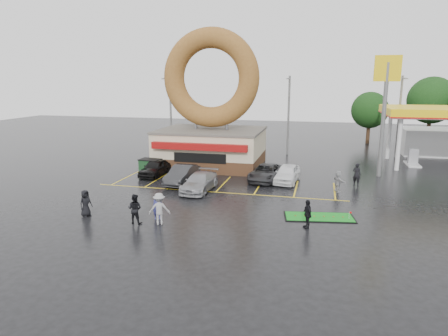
% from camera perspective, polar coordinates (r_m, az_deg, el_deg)
% --- Properties ---
extents(ground, '(120.00, 120.00, 0.00)m').
position_cam_1_polar(ground, '(27.94, -3.00, -5.32)').
color(ground, black).
rests_on(ground, ground).
extents(donut_shop, '(10.20, 8.70, 13.50)m').
position_cam_1_polar(donut_shop, '(40.10, -1.86, 6.65)').
color(donut_shop, '#472B19').
rests_on(donut_shop, ground).
extents(gas_station, '(12.30, 13.65, 5.90)m').
position_cam_1_polar(gas_station, '(48.24, 28.53, 5.22)').
color(gas_station, silver).
rests_on(gas_station, ground).
extents(shell_sign, '(2.20, 0.36, 10.60)m').
position_cam_1_polar(shell_sign, '(37.85, 22.08, 9.83)').
color(shell_sign, slate).
rests_on(shell_sign, ground).
extents(streetlight_left, '(0.40, 2.21, 9.00)m').
position_cam_1_polar(streetlight_left, '(48.86, -7.65, 7.97)').
color(streetlight_left, slate).
rests_on(streetlight_left, ground).
extents(streetlight_mid, '(0.40, 2.21, 9.00)m').
position_cam_1_polar(streetlight_mid, '(46.68, 9.20, 7.71)').
color(streetlight_mid, slate).
rests_on(streetlight_mid, ground).
extents(streetlight_right, '(0.40, 2.21, 9.00)m').
position_cam_1_polar(streetlight_right, '(48.24, 23.75, 6.97)').
color(streetlight_right, slate).
rests_on(streetlight_right, ground).
extents(tree_far_c, '(6.30, 6.30, 9.00)m').
position_cam_1_polar(tree_far_c, '(61.21, 27.54, 8.56)').
color(tree_far_c, '#332114').
rests_on(tree_far_c, ground).
extents(tree_far_d, '(4.90, 4.90, 7.00)m').
position_cam_1_polar(tree_far_d, '(57.94, 20.11, 7.77)').
color(tree_far_d, '#332114').
rests_on(tree_far_d, ground).
extents(car_black, '(1.97, 4.41, 1.47)m').
position_cam_1_polar(car_black, '(36.75, -9.77, 0.04)').
color(car_black, black).
rests_on(car_black, ground).
extents(car_dgrey, '(1.87, 4.75, 1.54)m').
position_cam_1_polar(car_dgrey, '(33.62, -5.99, -0.95)').
color(car_dgrey, '#28282A').
rests_on(car_dgrey, ground).
extents(car_silver, '(2.22, 4.93, 1.40)m').
position_cam_1_polar(car_silver, '(31.34, -3.52, -2.02)').
color(car_silver, gray).
rests_on(car_silver, ground).
extents(car_grey, '(2.88, 5.26, 1.40)m').
position_cam_1_polar(car_grey, '(34.65, 6.01, -0.66)').
color(car_grey, '#29292B').
rests_on(car_grey, ground).
extents(car_white, '(2.25, 4.61, 1.51)m').
position_cam_1_polar(car_white, '(34.29, 9.02, -0.79)').
color(car_white, white).
rests_on(car_white, ground).
extents(person_blue, '(0.67, 0.57, 1.56)m').
position_cam_1_polar(person_blue, '(25.33, -9.51, -5.52)').
color(person_blue, navy).
rests_on(person_blue, ground).
extents(person_blackjkt, '(0.89, 0.70, 1.84)m').
position_cam_1_polar(person_blackjkt, '(24.80, -12.63, -5.72)').
color(person_blackjkt, black).
rests_on(person_blackjkt, ground).
extents(person_hoodie, '(1.43, 1.10, 1.96)m').
position_cam_1_polar(person_hoodie, '(24.33, -9.22, -5.78)').
color(person_hoodie, gray).
rests_on(person_hoodie, ground).
extents(person_bystander, '(0.83, 0.99, 1.72)m').
position_cam_1_polar(person_bystander, '(26.95, -19.16, -4.77)').
color(person_bystander, black).
rests_on(person_bystander, ground).
extents(person_cameraman, '(0.79, 1.09, 1.72)m').
position_cam_1_polar(person_cameraman, '(24.00, 11.82, -6.45)').
color(person_cameraman, black).
rests_on(person_cameraman, ground).
extents(person_walker_near, '(1.19, 1.58, 1.66)m').
position_cam_1_polar(person_walker_near, '(32.24, 15.98, -1.84)').
color(person_walker_near, '#9C9C9F').
rests_on(person_walker_near, ground).
extents(person_walker_far, '(0.81, 0.70, 1.88)m').
position_cam_1_polar(person_walker_far, '(34.55, 18.43, -0.87)').
color(person_walker_far, black).
rests_on(person_walker_far, ground).
extents(dumpster, '(1.94, 1.42, 1.30)m').
position_cam_1_polar(dumpster, '(37.61, -10.48, 0.17)').
color(dumpster, '#194120').
rests_on(dumpster, ground).
extents(putting_green, '(4.60, 2.54, 0.55)m').
position_cam_1_polar(putting_green, '(26.17, 13.43, -6.83)').
color(putting_green, black).
rests_on(putting_green, ground).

